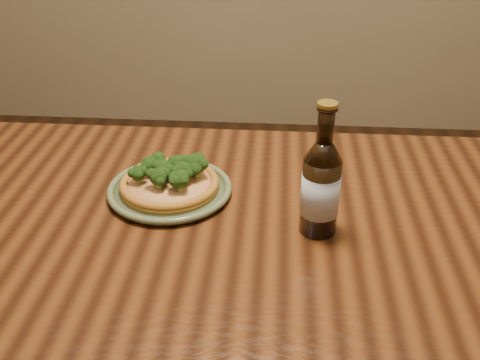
# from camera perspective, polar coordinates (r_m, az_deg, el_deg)

# --- Properties ---
(table) EXTENTS (1.60, 0.90, 0.75)m
(table) POSITION_cam_1_polar(r_m,az_deg,el_deg) (1.10, -3.47, -9.30)
(table) COLOR #4B2610
(table) RESTS_ON ground
(plate) EXTENTS (0.25, 0.25, 0.02)m
(plate) POSITION_cam_1_polar(r_m,az_deg,el_deg) (1.16, -7.13, -0.97)
(plate) COLOR #576545
(plate) RESTS_ON table
(pizza) EXTENTS (0.20, 0.20, 0.07)m
(pizza) POSITION_cam_1_polar(r_m,az_deg,el_deg) (1.15, -7.13, -0.06)
(pizza) COLOR #9E6923
(pizza) RESTS_ON plate
(beer_bottle) EXTENTS (0.07, 0.07, 0.25)m
(beer_bottle) POSITION_cam_1_polar(r_m,az_deg,el_deg) (1.00, 8.20, -0.64)
(beer_bottle) COLOR black
(beer_bottle) RESTS_ON table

